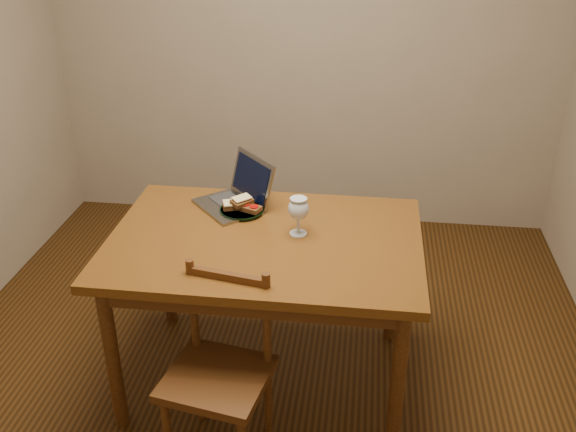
# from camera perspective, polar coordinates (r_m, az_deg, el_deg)

# --- Properties ---
(floor) EXTENTS (3.20, 3.20, 0.02)m
(floor) POSITION_cam_1_polar(r_m,az_deg,el_deg) (3.15, -1.90, -13.37)
(floor) COLOR black
(floor) RESTS_ON ground
(back_wall) EXTENTS (3.20, 0.02, 2.60)m
(back_wall) POSITION_cam_1_polar(r_m,az_deg,el_deg) (4.05, 1.55, 16.77)
(back_wall) COLOR gray
(back_wall) RESTS_ON floor
(front_wall) EXTENTS (3.20, 0.02, 2.60)m
(front_wall) POSITION_cam_1_polar(r_m,az_deg,el_deg) (1.13, -16.48, -15.51)
(front_wall) COLOR gray
(front_wall) RESTS_ON floor
(table) EXTENTS (1.30, 0.90, 0.74)m
(table) POSITION_cam_1_polar(r_m,az_deg,el_deg) (2.71, -2.05, -3.52)
(table) COLOR #44240B
(table) RESTS_ON floor
(chair) EXTENTS (0.44, 0.42, 0.40)m
(chair) POSITION_cam_1_polar(r_m,az_deg,el_deg) (2.50, -6.18, -12.96)
(chair) COLOR #371D0B
(chair) RESTS_ON floor
(plate) EXTENTS (0.20, 0.20, 0.02)m
(plate) POSITION_cam_1_polar(r_m,az_deg,el_deg) (2.88, -4.11, 0.48)
(plate) COLOR black
(plate) RESTS_ON table
(sandwich_cheese) EXTENTS (0.12, 0.09, 0.03)m
(sandwich_cheese) POSITION_cam_1_polar(r_m,az_deg,el_deg) (2.88, -4.74, 1.05)
(sandwich_cheese) COLOR #381E0C
(sandwich_cheese) RESTS_ON plate
(sandwich_tomato) EXTENTS (0.11, 0.09, 0.03)m
(sandwich_tomato) POSITION_cam_1_polar(r_m,az_deg,el_deg) (2.85, -3.41, 0.78)
(sandwich_tomato) COLOR #381E0C
(sandwich_tomato) RESTS_ON plate
(sandwich_top) EXTENTS (0.11, 0.11, 0.03)m
(sandwich_top) POSITION_cam_1_polar(r_m,az_deg,el_deg) (2.86, -4.12, 1.35)
(sandwich_top) COLOR #381E0C
(sandwich_top) RESTS_ON plate
(milk_glass) EXTENTS (0.09, 0.09, 0.17)m
(milk_glass) POSITION_cam_1_polar(r_m,az_deg,el_deg) (2.66, 0.93, -0.02)
(milk_glass) COLOR white
(milk_glass) RESTS_ON table
(laptop) EXTENTS (0.40, 0.41, 0.22)m
(laptop) POSITION_cam_1_polar(r_m,az_deg,el_deg) (2.93, -4.37, 2.06)
(laptop) COLOR slate
(laptop) RESTS_ON table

